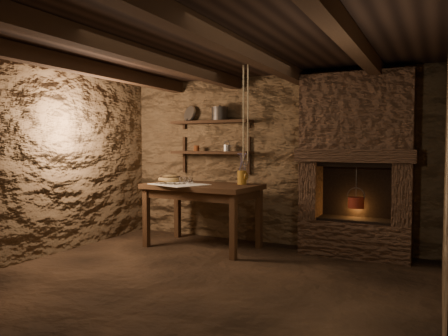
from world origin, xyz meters
The scene contains 25 objects.
floor centered at (0.00, 0.00, 0.00)m, with size 4.50×4.50×0.00m, color black.
back_wall centered at (0.00, 2.00, 1.20)m, with size 4.50×0.04×2.40m, color #493522.
front_wall centered at (0.00, -2.00, 1.20)m, with size 4.50×0.04×2.40m, color #493522.
left_wall centered at (-2.25, 0.00, 1.20)m, with size 0.04×4.00×2.40m, color #493522.
right_wall centered at (2.25, 0.00, 1.20)m, with size 0.04×4.00×2.40m, color #493522.
ceiling centered at (0.00, 0.00, 2.40)m, with size 4.50×4.00×0.04m, color black.
beam_far_left centered at (-1.50, 0.00, 2.31)m, with size 0.14×3.95×0.16m, color black.
beam_mid_left centered at (-0.50, 0.00, 2.31)m, with size 0.14×3.95×0.16m, color black.
beam_mid_right centered at (0.50, 0.00, 2.31)m, with size 0.14×3.95×0.16m, color black.
beam_far_right centered at (1.50, 0.00, 2.31)m, with size 0.14×3.95×0.16m, color black.
shelf_lower centered at (-0.85, 1.84, 1.30)m, with size 1.25×0.30×0.04m, color black.
shelf_upper centered at (-0.85, 1.84, 1.75)m, with size 1.25×0.30×0.04m, color black.
hearth centered at (1.25, 1.77, 1.23)m, with size 1.43×0.51×2.30m.
work_table centered at (-0.71, 1.31, 0.47)m, with size 1.59×0.98×0.88m.
linen_cloth centered at (-0.95, 1.10, 0.88)m, with size 0.70×0.56×0.01m, color white.
pewter_cutlery_row centered at (-0.95, 1.08, 0.89)m, with size 0.59×0.23×0.01m, color gray, non-canonical shape.
drinking_glasses centered at (-0.93, 1.24, 0.93)m, with size 0.23×0.07×0.09m, color silver, non-canonical shape.
stoneware_jug centered at (-0.20, 1.50, 1.06)m, with size 0.16×0.16×0.44m.
wooden_bowl centered at (-1.29, 1.39, 0.92)m, with size 0.35×0.35×0.12m, color olive.
iron_stockpot centered at (-0.71, 1.84, 1.86)m, with size 0.24×0.24×0.18m, color #322F2C.
tin_pan centered at (-1.28, 1.94, 1.89)m, with size 0.25×0.25×0.03m, color #ABAAA5.
small_kettle centered at (-0.59, 1.84, 1.37)m, with size 0.14×0.10×0.15m, color #ABAAA5, non-canonical shape.
rusty_tin centered at (-1.10, 1.84, 1.36)m, with size 0.08×0.08×0.08m, color #522410.
red_pot centered at (1.27, 1.72, 0.70)m, with size 0.22×0.20×0.54m.
hanging_ropes centered at (0.05, 1.05, 1.80)m, with size 0.08×0.08×1.20m, color beige, non-canonical shape.
Camera 1 is at (2.21, -3.88, 1.41)m, focal length 35.00 mm.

